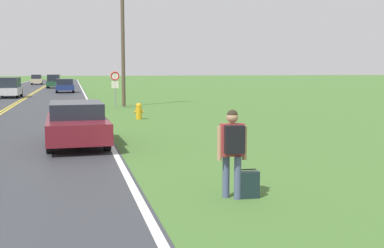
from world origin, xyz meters
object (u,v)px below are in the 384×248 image
at_px(car_maroon_sedan_nearest, 77,123).
at_px(car_silver_van_approaching, 9,87).
at_px(traffic_sign, 115,80).
at_px(suitcase, 249,185).
at_px(car_dark_green_van_mid_far, 54,81).
at_px(hitchhiker_person, 233,145).
at_px(car_champagne_van_receding, 37,79).
at_px(fire_hydrant, 139,111).
at_px(car_dark_blue_hatchback_mid_near, 65,85).

relative_size(car_maroon_sedan_nearest, car_silver_van_approaching, 1.03).
height_order(traffic_sign, car_silver_van_approaching, traffic_sign).
xyz_separation_m(suitcase, car_silver_van_approaching, (-8.58, 36.41, 0.66)).
relative_size(traffic_sign, car_silver_van_approaching, 0.50).
bearing_deg(car_maroon_sedan_nearest, car_dark_green_van_mid_far, -178.72).
relative_size(hitchhiker_person, car_champagne_van_receding, 0.40).
bearing_deg(suitcase, traffic_sign, 4.82).
height_order(traffic_sign, car_maroon_sedan_nearest, traffic_sign).
bearing_deg(car_silver_van_approaching, car_dark_green_van_mid_far, -7.25).
height_order(car_maroon_sedan_nearest, car_silver_van_approaching, car_silver_van_approaching).
relative_size(suitcase, car_champagne_van_receding, 0.14).
distance_m(fire_hydrant, car_silver_van_approaching, 22.95).
relative_size(fire_hydrant, car_silver_van_approaching, 0.17).
distance_m(fire_hydrant, car_maroon_sedan_nearest, 8.15).
bearing_deg(car_champagne_van_receding, car_silver_van_approaching, 179.31).
bearing_deg(car_champagne_van_receding, car_dark_blue_hatchback_mid_near, -171.88).
bearing_deg(car_silver_van_approaching, suitcase, -166.21).
height_order(hitchhiker_person, car_champagne_van_receding, hitchhiker_person).
bearing_deg(traffic_sign, fire_hydrant, -85.56).
bearing_deg(hitchhiker_person, car_silver_van_approaching, 16.07).
bearing_deg(fire_hydrant, car_dark_green_van_mid_far, 97.25).
bearing_deg(suitcase, car_dark_green_van_mid_far, 8.72).
relative_size(car_dark_green_van_mid_far, car_champagne_van_receding, 0.96).
bearing_deg(suitcase, hitchhiker_person, 87.92).
relative_size(hitchhiker_person, fire_hydrant, 2.10).
distance_m(hitchhiker_person, fire_hydrant, 15.09).
bearing_deg(car_dark_blue_hatchback_mid_near, car_silver_van_approaching, -29.52).
distance_m(traffic_sign, car_dark_green_van_mid_far, 36.69).
height_order(fire_hydrant, car_silver_van_approaching, car_silver_van_approaching).
distance_m(fire_hydrant, car_dark_blue_hatchback_mid_near, 30.01).
relative_size(car_silver_van_approaching, car_dark_green_van_mid_far, 1.17).
relative_size(fire_hydrant, car_champagne_van_receding, 0.19).
relative_size(hitchhiker_person, traffic_sign, 0.72).
distance_m(suitcase, fire_hydrant, 15.11).
bearing_deg(car_maroon_sedan_nearest, car_dark_blue_hatchback_mid_near, 179.86).
xyz_separation_m(suitcase, car_dark_green_van_mid_far, (-5.57, 58.44, 0.67)).
relative_size(hitchhiker_person, suitcase, 2.98).
bearing_deg(car_champagne_van_receding, car_dark_green_van_mid_far, -169.76).
relative_size(suitcase, car_dark_blue_hatchback_mid_near, 0.14).
xyz_separation_m(car_silver_van_approaching, car_champagne_van_receding, (-0.32, 38.54, -0.05)).
distance_m(car_silver_van_approaching, car_dark_green_van_mid_far, 22.23).
xyz_separation_m(car_silver_van_approaching, car_dark_blue_hatchback_mid_near, (4.60, 8.44, -0.13)).
xyz_separation_m(hitchhiker_person, fire_hydrant, (0.26, 15.08, -0.62)).
distance_m(fire_hydrant, car_dark_green_van_mid_far, 43.68).
bearing_deg(car_dark_green_van_mid_far, hitchhiker_person, 6.92).
distance_m(car_maroon_sedan_nearest, car_silver_van_approaching, 29.38).
height_order(car_dark_blue_hatchback_mid_near, car_champagne_van_receding, car_champagne_van_receding).
height_order(car_silver_van_approaching, car_champagne_van_receding, car_silver_van_approaching).
height_order(suitcase, traffic_sign, traffic_sign).
relative_size(car_silver_van_approaching, car_champagne_van_receding, 1.12).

